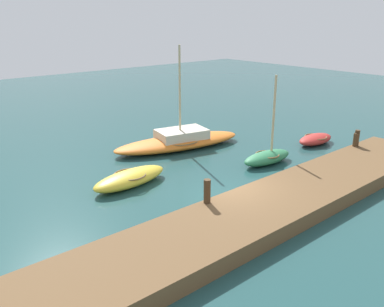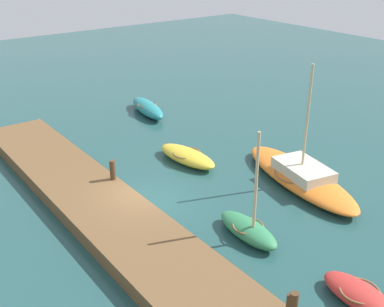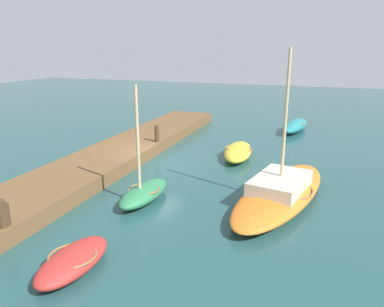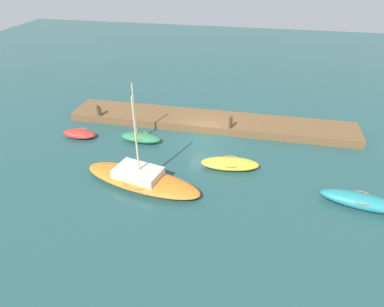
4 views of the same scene
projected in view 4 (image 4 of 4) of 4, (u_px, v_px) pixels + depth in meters
The scene contains 10 objects.
ground_plane at pixel (206, 136), 26.31m from camera, with size 84.00×84.00×0.00m, color #234C4C.
dock_platform at pixel (210, 121), 27.80m from camera, with size 23.49×3.32×0.63m, color brown.
rowboat_green at pixel (141, 137), 25.39m from camera, with size 3.19×1.35×4.60m.
sailboat_orange at pixel (141, 178), 20.80m from camera, with size 8.21×3.98×5.89m.
rowboat_yellow at pixel (230, 164), 22.36m from camera, with size 4.00×1.83×0.68m.
dinghy_red at pixel (79, 134), 26.01m from camera, with size 2.71×1.35×0.59m.
rowboat_teal at pixel (361, 201), 18.99m from camera, with size 4.61×2.01×0.83m.
mooring_post_west at pixel (231, 122), 25.89m from camera, with size 0.27×0.27×0.95m, color #47331E.
mooring_post_mid_west at pixel (100, 111), 27.86m from camera, with size 0.27×0.27×0.72m, color #47331E.
mooring_post_mid_east at pixel (98, 110), 27.84m from camera, with size 0.26×0.26×0.89m, color #47331E.
Camera 4 is at (-3.67, 22.78, 12.76)m, focal length 31.29 mm.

